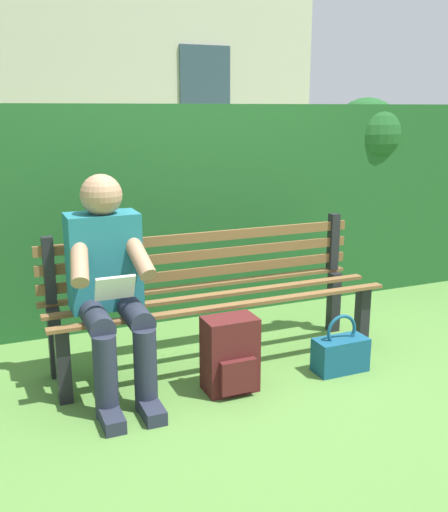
# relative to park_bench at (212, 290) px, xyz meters

# --- Properties ---
(ground) EXTENTS (60.00, 60.00, 0.00)m
(ground) POSITION_rel_park_bench_xyz_m (0.00, 0.08, -0.43)
(ground) COLOR #517F38
(park_bench) EXTENTS (2.01, 0.48, 0.81)m
(park_bench) POSITION_rel_park_bench_xyz_m (0.00, 0.00, 0.00)
(park_bench) COLOR black
(park_bench) RESTS_ON ground
(person_seated) EXTENTS (0.44, 0.73, 1.16)m
(person_seated) POSITION_rel_park_bench_xyz_m (0.65, 0.18, 0.18)
(person_seated) COLOR #1E6672
(person_seated) RESTS_ON ground
(hedge_backdrop) EXTENTS (6.08, 0.70, 1.58)m
(hedge_backdrop) POSITION_rel_park_bench_xyz_m (0.08, -1.01, 0.35)
(hedge_backdrop) COLOR #1E5123
(hedge_backdrop) RESTS_ON ground
(backpack) EXTENTS (0.28, 0.26, 0.41)m
(backpack) POSITION_rel_park_bench_xyz_m (0.08, 0.45, -0.23)
(backpack) COLOR #4C1919
(backpack) RESTS_ON ground
(handbag) EXTENTS (0.31, 0.15, 0.35)m
(handbag) POSITION_rel_park_bench_xyz_m (-0.61, 0.48, -0.32)
(handbag) COLOR navy
(handbag) RESTS_ON ground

